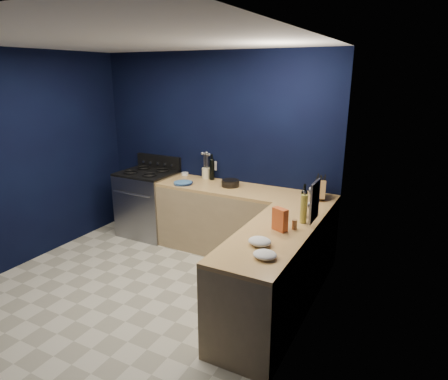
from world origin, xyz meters
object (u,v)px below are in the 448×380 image
Objects in this scene: gas_range at (148,204)px; crouton_bag at (280,219)px; utensil_crock at (206,173)px; knife_block at (320,190)px; plate_stack at (183,183)px.

crouton_bag is (2.40, -1.04, 0.55)m from gas_range.
knife_block is (1.64, -0.17, 0.03)m from utensil_crock.
plate_stack is (0.72, -0.15, 0.46)m from gas_range.
crouton_bag is (1.68, -0.90, 0.09)m from plate_stack.
knife_block is (2.49, 0.08, 0.55)m from gas_range.
crouton_bag is (1.55, -1.30, 0.03)m from utensil_crock.
knife_block is at bearing 7.37° from plate_stack.
plate_stack is at bearing 174.92° from knife_block.
crouton_bag reaches higher than plate_stack.
gas_range is 6.17× the size of utensil_crock.
utensil_crock is 1.65m from knife_block.
plate_stack reaches higher than gas_range.
plate_stack is 1.12× the size of crouton_bag.
utensil_crock is at bearing 72.66° from plate_stack.
plate_stack is 1.79m from knife_block.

